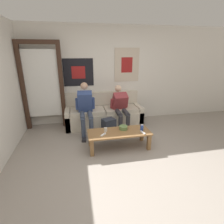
{
  "coord_description": "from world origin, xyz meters",
  "views": [
    {
      "loc": [
        -0.84,
        -2.33,
        1.9
      ],
      "look_at": [
        -0.12,
        1.22,
        0.63
      ],
      "focal_mm": 28.0,
      "sensor_mm": 36.0,
      "label": 1
    }
  ],
  "objects": [
    {
      "name": "ground_plane",
      "position": [
        0.0,
        0.0,
        0.0
      ],
      "size": [
        18.0,
        18.0,
        0.0
      ],
      "primitive_type": "plane",
      "color": "gray"
    },
    {
      "name": "wall_back",
      "position": [
        -0.0,
        2.41,
        1.28
      ],
      "size": [
        10.0,
        0.07,
        2.55
      ],
      "color": "silver",
      "rests_on": "ground_plane"
    },
    {
      "name": "door_frame",
      "position": [
        -1.66,
        2.19,
        1.2
      ],
      "size": [
        1.0,
        0.1,
        2.15
      ],
      "color": "#382319",
      "rests_on": "ground_plane"
    },
    {
      "name": "couch",
      "position": [
        -0.18,
        2.05,
        0.28
      ],
      "size": [
        2.0,
        0.72,
        0.85
      ],
      "color": "beige",
      "rests_on": "ground_plane"
    },
    {
      "name": "coffee_table",
      "position": [
        -0.06,
        0.78,
        0.3
      ],
      "size": [
        1.26,
        0.51,
        0.36
      ],
      "color": "olive",
      "rests_on": "ground_plane"
    },
    {
      "name": "person_seated_adult",
      "position": [
        -0.67,
        1.69,
        0.64
      ],
      "size": [
        0.47,
        0.88,
        1.19
      ],
      "color": "#384256",
      "rests_on": "ground_plane"
    },
    {
      "name": "person_seated_teen",
      "position": [
        0.2,
        1.72,
        0.59
      ],
      "size": [
        0.47,
        0.94,
        1.08
      ],
      "color": "#2D2D33",
      "rests_on": "ground_plane"
    },
    {
      "name": "backpack",
      "position": [
        -0.17,
        1.34,
        0.2
      ],
      "size": [
        0.34,
        0.32,
        0.42
      ],
      "color": "#282D38",
      "rests_on": "ground_plane"
    },
    {
      "name": "ceramic_bowl",
      "position": [
        0.05,
        0.87,
        0.4
      ],
      "size": [
        0.18,
        0.18,
        0.08
      ],
      "color": "#607F47",
      "rests_on": "coffee_table"
    },
    {
      "name": "pillar_candle",
      "position": [
        -0.33,
        0.85,
        0.4
      ],
      "size": [
        0.06,
        0.06,
        0.09
      ],
      "color": "silver",
      "rests_on": "coffee_table"
    },
    {
      "name": "drink_can_blue",
      "position": [
        0.41,
        0.75,
        0.42
      ],
      "size": [
        0.07,
        0.07,
        0.12
      ],
      "color": "#28479E",
      "rests_on": "coffee_table"
    },
    {
      "name": "game_controller_near_left",
      "position": [
        0.38,
        0.62,
        0.37
      ],
      "size": [
        0.06,
        0.15,
        0.03
      ],
      "color": "white",
      "rests_on": "coffee_table"
    },
    {
      "name": "game_controller_near_right",
      "position": [
        -0.4,
        0.69,
        0.37
      ],
      "size": [
        0.12,
        0.13,
        0.03
      ],
      "color": "white",
      "rests_on": "coffee_table"
    }
  ]
}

